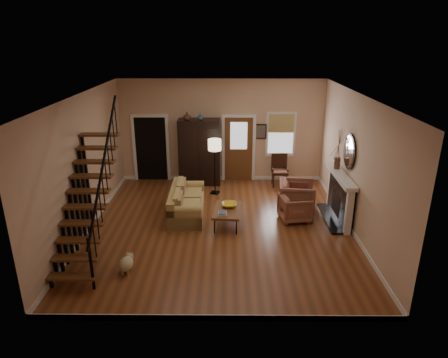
{
  "coord_description": "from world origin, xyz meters",
  "views": [
    {
      "loc": [
        0.17,
        -9.04,
        4.61
      ],
      "look_at": [
        0.1,
        0.4,
        1.15
      ],
      "focal_mm": 32.0,
      "sensor_mm": 36.0,
      "label": 1
    }
  ],
  "objects_px": {
    "armchair_right": "(297,197)",
    "coffee_table": "(227,217)",
    "armchair_left": "(295,208)",
    "armoire": "(200,152)",
    "sofa": "(187,202)",
    "side_chair": "(280,170)",
    "floor_lamp": "(215,167)"
  },
  "relations": [
    {
      "from": "coffee_table",
      "to": "floor_lamp",
      "type": "bearing_deg",
      "value": 100.02
    },
    {
      "from": "armoire",
      "to": "floor_lamp",
      "type": "distance_m",
      "value": 1.04
    },
    {
      "from": "armoire",
      "to": "side_chair",
      "type": "xyz_separation_m",
      "value": [
        2.55,
        -0.2,
        -0.54
      ]
    },
    {
      "from": "armchair_right",
      "to": "side_chair",
      "type": "xyz_separation_m",
      "value": [
        -0.22,
        1.99,
        0.08
      ]
    },
    {
      "from": "armoire",
      "to": "armchair_right",
      "type": "relative_size",
      "value": 2.22
    },
    {
      "from": "armchair_right",
      "to": "floor_lamp",
      "type": "height_order",
      "value": "floor_lamp"
    },
    {
      "from": "coffee_table",
      "to": "side_chair",
      "type": "xyz_separation_m",
      "value": [
        1.66,
        2.81,
        0.29
      ]
    },
    {
      "from": "armchair_left",
      "to": "floor_lamp",
      "type": "height_order",
      "value": "floor_lamp"
    },
    {
      "from": "sofa",
      "to": "armchair_left",
      "type": "distance_m",
      "value": 2.85
    },
    {
      "from": "armchair_left",
      "to": "armchair_right",
      "type": "distance_m",
      "value": 0.55
    },
    {
      "from": "armoire",
      "to": "armchair_left",
      "type": "bearing_deg",
      "value": -45.75
    },
    {
      "from": "sofa",
      "to": "floor_lamp",
      "type": "height_order",
      "value": "floor_lamp"
    },
    {
      "from": "armoire",
      "to": "coffee_table",
      "type": "distance_m",
      "value": 3.24
    },
    {
      "from": "sofa",
      "to": "armchair_left",
      "type": "xyz_separation_m",
      "value": [
        2.83,
        -0.28,
        -0.02
      ]
    },
    {
      "from": "armoire",
      "to": "sofa",
      "type": "relative_size",
      "value": 1.06
    },
    {
      "from": "sofa",
      "to": "armchair_right",
      "type": "bearing_deg",
      "value": 3.46
    },
    {
      "from": "armchair_left",
      "to": "armchair_right",
      "type": "height_order",
      "value": "armchair_right"
    },
    {
      "from": "armchair_left",
      "to": "armchair_right",
      "type": "relative_size",
      "value": 0.8
    },
    {
      "from": "coffee_table",
      "to": "armchair_left",
      "type": "height_order",
      "value": "armchair_left"
    },
    {
      "from": "armchair_right",
      "to": "armchair_left",
      "type": "bearing_deg",
      "value": 173.04
    },
    {
      "from": "floor_lamp",
      "to": "coffee_table",
      "type": "bearing_deg",
      "value": -79.98
    },
    {
      "from": "floor_lamp",
      "to": "side_chair",
      "type": "xyz_separation_m",
      "value": [
        2.04,
        0.68,
        -0.34
      ]
    },
    {
      "from": "armchair_right",
      "to": "sofa",
      "type": "bearing_deg",
      "value": 101.41
    },
    {
      "from": "coffee_table",
      "to": "sofa",
      "type": "bearing_deg",
      "value": 151.79
    },
    {
      "from": "armoire",
      "to": "floor_lamp",
      "type": "height_order",
      "value": "armoire"
    },
    {
      "from": "armoire",
      "to": "sofa",
      "type": "distance_m",
      "value": 2.53
    },
    {
      "from": "coffee_table",
      "to": "floor_lamp",
      "type": "relative_size",
      "value": 0.67
    },
    {
      "from": "coffee_table",
      "to": "side_chair",
      "type": "relative_size",
      "value": 1.12
    },
    {
      "from": "armoire",
      "to": "armchair_left",
      "type": "height_order",
      "value": "armoire"
    },
    {
      "from": "side_chair",
      "to": "coffee_table",
      "type": "bearing_deg",
      "value": -120.64
    },
    {
      "from": "armchair_right",
      "to": "coffee_table",
      "type": "bearing_deg",
      "value": 120.28
    },
    {
      "from": "armchair_left",
      "to": "floor_lamp",
      "type": "distance_m",
      "value": 2.85
    }
  ]
}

